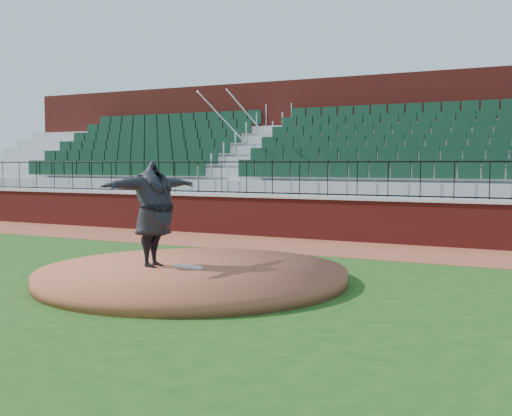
% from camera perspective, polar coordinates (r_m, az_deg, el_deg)
% --- Properties ---
extents(ground, '(90.00, 90.00, 0.00)m').
position_cam_1_polar(ground, '(12.26, -3.21, -6.51)').
color(ground, '#1C4513').
rests_on(ground, ground).
extents(warning_track, '(34.00, 3.20, 0.01)m').
position_cam_1_polar(warning_track, '(17.08, 5.98, -3.52)').
color(warning_track, brown).
rests_on(warning_track, ground).
extents(field_wall, '(34.00, 0.35, 1.20)m').
position_cam_1_polar(field_wall, '(18.51, 7.77, -1.10)').
color(field_wall, maroon).
rests_on(field_wall, ground).
extents(wall_cap, '(34.00, 0.45, 0.10)m').
position_cam_1_polar(wall_cap, '(18.46, 7.79, 0.91)').
color(wall_cap, '#B7B7B7').
rests_on(wall_cap, field_wall).
extents(wall_railing, '(34.00, 0.05, 1.00)m').
position_cam_1_polar(wall_railing, '(18.44, 7.81, 2.61)').
color(wall_railing, black).
rests_on(wall_railing, wall_cap).
extents(seating_stands, '(34.00, 5.10, 4.60)m').
position_cam_1_polar(seating_stands, '(21.03, 10.28, 4.11)').
color(seating_stands, gray).
rests_on(seating_stands, ground).
extents(concourse_wall, '(34.00, 0.50, 5.50)m').
position_cam_1_polar(concourse_wall, '(23.73, 12.26, 5.15)').
color(concourse_wall, maroon).
rests_on(concourse_wall, ground).
extents(pitchers_mound, '(5.86, 5.86, 0.25)m').
position_cam_1_polar(pitchers_mound, '(12.11, -5.75, -6.05)').
color(pitchers_mound, brown).
rests_on(pitchers_mound, ground).
extents(pitching_rubber, '(0.60, 0.18, 0.04)m').
position_cam_1_polar(pitching_rubber, '(12.18, -6.15, -5.30)').
color(pitching_rubber, silver).
rests_on(pitching_rubber, pitchers_mound).
extents(pitcher, '(0.96, 2.57, 2.04)m').
position_cam_1_polar(pitcher, '(12.29, -9.19, -0.55)').
color(pitcher, black).
rests_on(pitcher, pitchers_mound).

